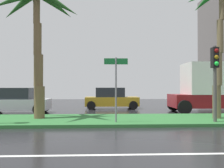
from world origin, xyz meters
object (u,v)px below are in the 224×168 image
box_truck_lead (215,90)px  palm_tree_mid_left (37,11)px  palm_tree_centre_left (221,3)px  traffic_signal_median_right (215,69)px  car_in_traffic_second (111,99)px  street_name_sign (116,81)px  car_in_traffic_leading (16,101)px

box_truck_lead → palm_tree_mid_left: bearing=-162.4°
palm_tree_centre_left → traffic_signal_median_right: bearing=-128.7°
traffic_signal_median_right → car_in_traffic_second: size_ratio=0.83×
street_name_sign → car_in_traffic_second: 8.41m
palm_tree_mid_left → palm_tree_centre_left: 9.70m
car_in_traffic_second → box_truck_lead: (7.23, -2.94, 0.72)m
traffic_signal_median_right → street_name_sign: (-4.65, 0.11, -0.52)m
palm_tree_centre_left → street_name_sign: 6.98m
street_name_sign → car_in_traffic_second: (0.12, 8.31, -1.25)m
palm_tree_mid_left → car_in_traffic_leading: (-2.36, 3.62, -4.98)m
street_name_sign → box_truck_lead: bearing=36.2°
street_name_sign → traffic_signal_median_right: bearing=-1.3°
street_name_sign → box_truck_lead: box_truck_lead is taller
traffic_signal_median_right → car_in_traffic_second: (-4.53, 8.42, -1.78)m
traffic_signal_median_right → car_in_traffic_second: bearing=118.3°
car_in_traffic_leading → box_truck_lead: size_ratio=0.67×
traffic_signal_median_right → car_in_traffic_leading: 12.51m
street_name_sign → box_truck_lead: (7.35, 5.37, -0.53)m
car_in_traffic_leading → car_in_traffic_second: bearing=24.2°
traffic_signal_median_right → box_truck_lead: (2.70, 5.47, -1.06)m
palm_tree_centre_left → traffic_signal_median_right: (-0.92, -1.15, -3.55)m
car_in_traffic_leading → palm_tree_mid_left: bearing=-56.9°
palm_tree_mid_left → traffic_signal_median_right: bearing=-11.9°
street_name_sign → car_in_traffic_leading: 8.49m
palm_tree_mid_left → car_in_traffic_leading: palm_tree_mid_left is taller
car_in_traffic_second → palm_tree_centre_left: bearing=-53.1°
box_truck_lead → palm_tree_centre_left: bearing=-112.4°
traffic_signal_median_right → street_name_sign: bearing=178.7°
car_in_traffic_leading → palm_tree_centre_left: bearing=-19.7°
car_in_traffic_second → car_in_traffic_leading: bearing=-155.8°
palm_tree_centre_left → car_in_traffic_second: palm_tree_centre_left is taller
traffic_signal_median_right → car_in_traffic_second: traffic_signal_median_right is taller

